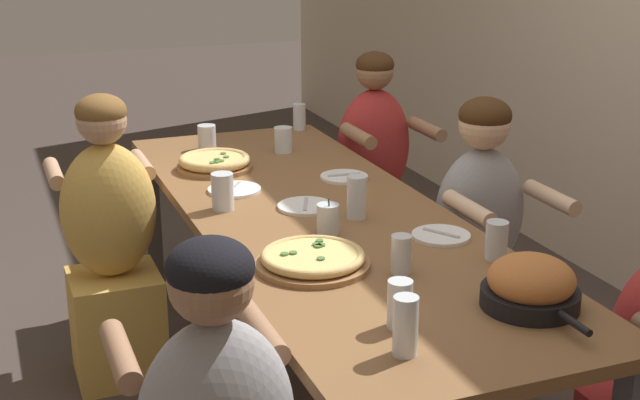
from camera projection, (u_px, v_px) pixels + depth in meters
name	position (u px, v px, depth m)	size (l,w,h in m)	color
dining_table	(320.00, 234.00, 3.13)	(2.51, 0.87, 0.77)	brown
pizza_board_main	(215.00, 162.00, 3.62)	(0.31, 0.31, 0.06)	#996B42
pizza_board_second	(313.00, 259.00, 2.64)	(0.34, 0.34, 0.05)	#996B42
skillet_bowl	(531.00, 286.00, 2.37)	(0.38, 0.27, 0.14)	black
empty_plate_a	(441.00, 236.00, 2.88)	(0.19, 0.19, 0.02)	white
empty_plate_b	(234.00, 190.00, 3.34)	(0.20, 0.20, 0.02)	white
empty_plate_c	(344.00, 177.00, 3.50)	(0.19, 0.19, 0.02)	white
empty_plate_d	(306.00, 206.00, 3.16)	(0.20, 0.20, 0.02)	white
cocktail_glass_blue	(328.00, 220.00, 2.90)	(0.07, 0.07, 0.13)	silver
drinking_glass_a	(401.00, 257.00, 2.59)	(0.06, 0.06, 0.11)	silver
drinking_glass_b	(496.00, 242.00, 2.69)	(0.07, 0.07, 0.12)	silver
drinking_glass_c	(283.00, 141.00, 3.86)	(0.08, 0.08, 0.11)	silver
drinking_glass_d	(357.00, 197.00, 3.04)	(0.07, 0.07, 0.15)	silver
drinking_glass_e	(400.00, 306.00, 2.25)	(0.06, 0.06, 0.13)	silver
drinking_glass_f	(405.00, 329.00, 2.11)	(0.06, 0.06, 0.15)	silver
drinking_glass_g	(299.00, 118.00, 4.25)	(0.06, 0.06, 0.12)	silver
drinking_glass_h	(222.00, 192.00, 3.12)	(0.08, 0.08, 0.13)	silver
drinking_glass_i	(207.00, 139.00, 3.90)	(0.08, 0.08, 0.11)	silver
diner_near_midleft	(112.00, 254.00, 3.42)	(0.51, 0.40, 1.15)	gold
diner_far_left	(373.00, 184.00, 4.27)	(0.51, 0.40, 1.16)	#B22D2D
diner_far_center	(477.00, 254.00, 3.42)	(0.51, 0.40, 1.13)	#99999E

